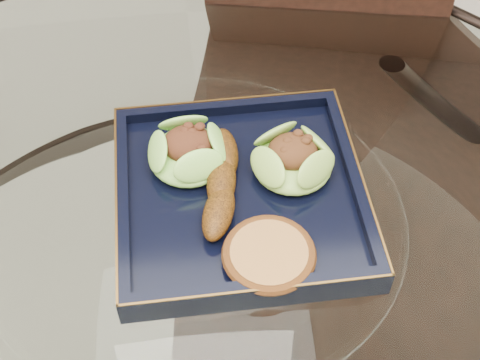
{
  "coord_description": "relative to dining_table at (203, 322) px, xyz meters",
  "views": [
    {
      "loc": [
        0.01,
        -0.4,
        1.35
      ],
      "look_at": [
        0.05,
        0.06,
        0.8
      ],
      "focal_mm": 50.0,
      "sensor_mm": 36.0,
      "label": 1
    }
  ],
  "objects": [
    {
      "name": "roasted_plantain",
      "position": [
        0.03,
        0.06,
        0.2
      ],
      "size": [
        0.05,
        0.15,
        0.03
      ],
      "primitive_type": "ellipsoid",
      "rotation": [
        0.0,
        0.0,
        1.42
      ],
      "color": "#63350A",
      "rests_on": "navy_plate"
    },
    {
      "name": "crumb_patty",
      "position": [
        0.07,
        -0.04,
        0.19
      ],
      "size": [
        0.09,
        0.09,
        0.02
      ],
      "primitive_type": "cylinder",
      "rotation": [
        0.0,
        0.0,
        0.07
      ],
      "color": "#AA7038",
      "rests_on": "navy_plate"
    },
    {
      "name": "dining_table",
      "position": [
        0.0,
        0.0,
        0.0
      ],
      "size": [
        1.13,
        1.13,
        0.77
      ],
      "color": "white",
      "rests_on": "ground"
    },
    {
      "name": "lettuce_wrap_left",
      "position": [
        -0.0,
        0.1,
        0.2
      ],
      "size": [
        0.11,
        0.11,
        0.03
      ],
      "primitive_type": "ellipsoid",
      "rotation": [
        0.0,
        0.0,
        -0.23
      ],
      "color": "#56A22F",
      "rests_on": "navy_plate"
    },
    {
      "name": "lettuce_wrap_right",
      "position": [
        0.11,
        0.08,
        0.2
      ],
      "size": [
        0.1,
        0.1,
        0.03
      ],
      "primitive_type": "ellipsoid",
      "rotation": [
        0.0,
        0.0,
        0.13
      ],
      "color": "#6C9F2E",
      "rests_on": "navy_plate"
    },
    {
      "name": "navy_plate",
      "position": [
        0.05,
        0.06,
        0.17
      ],
      "size": [
        0.28,
        0.28,
        0.02
      ],
      "primitive_type": "cube",
      "rotation": [
        0.0,
        0.0,
        0.03
      ],
      "color": "black",
      "rests_on": "dining_table"
    },
    {
      "name": "dining_chair",
      "position": [
        0.19,
        0.31,
        -0.11
      ],
      "size": [
        0.44,
        0.44,
        0.87
      ],
      "rotation": [
        0.0,
        0.0,
        -0.19
      ],
      "color": "black",
      "rests_on": "ground"
    }
  ]
}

